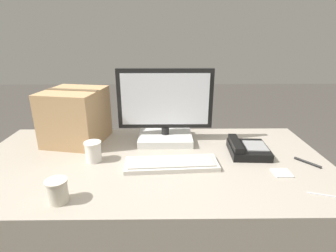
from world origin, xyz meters
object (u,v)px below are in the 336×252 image
Objects in this scene: sticky_note_pad at (282,173)px; paper_cup_left at (57,191)px; monitor at (165,113)px; desk_phone at (247,149)px; cardboard_box at (76,116)px; keyboard at (171,164)px; pen_marker at (307,162)px; paper_cup_right at (93,151)px; spoon at (334,197)px.

paper_cup_left is at bearing -168.13° from sticky_note_pad.
monitor reaches higher than desk_phone.
desk_phone is at bearing -11.04° from cardboard_box.
keyboard is 4.12× the size of pen_marker.
paper_cup_right reaches higher than keyboard.
sticky_note_pad is (-0.13, 0.18, 0.00)m from spoon.
desk_phone is 0.94m from paper_cup_left.
sticky_note_pad is (0.95, 0.20, -0.04)m from paper_cup_left.
cardboard_box reaches higher than sticky_note_pad.
pen_marker is at bearing -1.97° from keyboard.
desk_phone is 2.05× the size of pen_marker.
pen_marker is (1.07, -0.04, -0.05)m from paper_cup_right.
keyboard is 2.01× the size of desk_phone.
cardboard_box is at bearing 100.40° from paper_cup_left.
keyboard is 0.69m from spoon.
desk_phone reaches higher than sticky_note_pad.
keyboard is at bearing 171.47° from sticky_note_pad.
keyboard is at bearing -8.73° from paper_cup_right.
pen_marker is at bearing -22.99° from monitor.
paper_cup_left is 0.84× the size of pen_marker.
monitor is at bearing -0.66° from cardboard_box.
sticky_note_pad is (0.90, -0.14, -0.05)m from paper_cup_right.
cardboard_box reaches higher than keyboard.
pen_marker is at bearing -20.86° from desk_phone.
cardboard_box is at bearing -141.83° from pen_marker.
monitor is 1.19× the size of keyboard.
monitor is 0.90m from spoon.
pen_marker is (0.71, -0.30, -0.17)m from monitor.
paper_cup_left is 0.97m from sticky_note_pad.
paper_cup_right is at bearing 167.76° from keyboard.
spoon is (0.23, -0.40, -0.02)m from desk_phone.
pen_marker is (0.04, 0.28, 0.00)m from spoon.
keyboard reaches higher than sticky_note_pad.
cardboard_box reaches higher than desk_phone.
pen_marker is (0.27, -0.12, -0.02)m from desk_phone.
sticky_note_pad is at bearing 143.01° from spoon.
paper_cup_left is at bearing -151.17° from desk_phone.
paper_cup_left is at bearing -161.43° from spoon.
cardboard_box reaches higher than spoon.
monitor is 5.28× the size of paper_cup_right.
spoon is (0.67, -0.58, -0.17)m from monitor.
paper_cup_left is 0.25× the size of cardboard_box.
paper_cup_right is at bearing -179.54° from spoon.
paper_cup_right is 0.91m from sticky_note_pad.
pen_marker is (0.68, 0.02, -0.01)m from keyboard.
monitor is at bearing 143.81° from sticky_note_pad.
monitor is 1.45× the size of cardboard_box.
monitor is 0.69m from sticky_note_pad.
spoon is (0.64, -0.26, -0.01)m from keyboard.
desk_phone is (0.41, 0.14, 0.01)m from keyboard.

